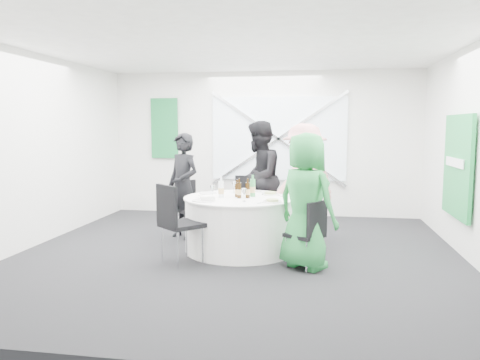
% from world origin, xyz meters
% --- Properties ---
extents(floor, '(6.00, 6.00, 0.00)m').
position_xyz_m(floor, '(0.00, 0.00, 0.00)').
color(floor, black).
rests_on(floor, ground).
extents(ceiling, '(6.00, 6.00, 0.00)m').
position_xyz_m(ceiling, '(0.00, 0.00, 2.80)').
color(ceiling, silver).
rests_on(ceiling, wall_back).
extents(wall_back, '(6.00, 0.00, 6.00)m').
position_xyz_m(wall_back, '(0.00, 3.00, 1.40)').
color(wall_back, silver).
rests_on(wall_back, floor).
extents(wall_front, '(6.00, 0.00, 6.00)m').
position_xyz_m(wall_front, '(0.00, -3.00, 1.40)').
color(wall_front, silver).
rests_on(wall_front, floor).
extents(wall_left, '(0.00, 6.00, 6.00)m').
position_xyz_m(wall_left, '(-3.00, 0.00, 1.40)').
color(wall_left, silver).
rests_on(wall_left, floor).
extents(wall_right, '(0.00, 6.00, 6.00)m').
position_xyz_m(wall_right, '(3.00, 0.00, 1.40)').
color(wall_right, silver).
rests_on(wall_right, floor).
extents(window_panel, '(2.60, 0.03, 1.60)m').
position_xyz_m(window_panel, '(0.30, 2.96, 1.50)').
color(window_panel, silver).
rests_on(window_panel, wall_back).
extents(window_brace_a, '(2.63, 0.05, 1.84)m').
position_xyz_m(window_brace_a, '(0.30, 2.92, 1.50)').
color(window_brace_a, silver).
rests_on(window_brace_a, window_panel).
extents(window_brace_b, '(2.63, 0.05, 1.84)m').
position_xyz_m(window_brace_b, '(0.30, 2.92, 1.50)').
color(window_brace_b, silver).
rests_on(window_brace_b, window_panel).
extents(green_banner, '(0.55, 0.04, 1.20)m').
position_xyz_m(green_banner, '(-2.00, 2.95, 1.70)').
color(green_banner, '#136133').
rests_on(green_banner, wall_back).
extents(green_sign, '(0.05, 1.20, 1.40)m').
position_xyz_m(green_sign, '(2.94, 0.60, 1.20)').
color(green_sign, '#18883B').
rests_on(green_sign, wall_right).
extents(banquet_table, '(1.56, 1.56, 0.76)m').
position_xyz_m(banquet_table, '(0.00, 0.20, 0.38)').
color(banquet_table, white).
rests_on(banquet_table, floor).
extents(chair_back, '(0.45, 0.46, 0.94)m').
position_xyz_m(chair_back, '(-0.06, 1.22, 0.55)').
color(chair_back, black).
rests_on(chair_back, floor).
extents(chair_back_left, '(0.57, 0.57, 0.89)m').
position_xyz_m(chair_back_left, '(-0.91, 0.88, 0.52)').
color(chair_back_left, black).
rests_on(chair_back_left, floor).
extents(chair_back_right, '(0.57, 0.56, 0.91)m').
position_xyz_m(chair_back_right, '(0.91, 0.73, 0.53)').
color(chair_back_right, black).
rests_on(chair_back_right, floor).
extents(chair_front_right, '(0.54, 0.54, 0.85)m').
position_xyz_m(chair_front_right, '(0.98, -0.52, 0.49)').
color(chair_front_right, black).
rests_on(chair_front_right, floor).
extents(chair_front_left, '(0.65, 0.65, 1.02)m').
position_xyz_m(chair_front_left, '(-0.69, -0.58, 0.60)').
color(chair_front_left, black).
rests_on(chair_front_left, floor).
extents(person_man_back_left, '(0.71, 0.65, 1.64)m').
position_xyz_m(person_man_back_left, '(-1.00, 0.82, 0.82)').
color(person_man_back_left, black).
rests_on(person_man_back_left, floor).
extents(person_man_back, '(0.59, 0.94, 1.83)m').
position_xyz_m(person_man_back, '(0.12, 1.29, 0.92)').
color(person_man_back, black).
rests_on(person_man_back, floor).
extents(person_woman_pink, '(1.22, 1.16, 1.78)m').
position_xyz_m(person_woman_pink, '(0.86, 0.96, 0.89)').
color(person_woman_pink, tan).
rests_on(person_woman_pink, floor).
extents(person_woman_green, '(0.97, 0.91, 1.67)m').
position_xyz_m(person_woman_green, '(0.92, -0.46, 0.83)').
color(person_woman_green, '#25893D').
rests_on(person_woman_green, floor).
extents(plate_back, '(0.26, 0.26, 0.01)m').
position_xyz_m(plate_back, '(0.00, 0.77, 0.77)').
color(plate_back, white).
rests_on(plate_back, banquet_table).
extents(plate_back_left, '(0.26, 0.26, 0.01)m').
position_xyz_m(plate_back_left, '(-0.52, 0.48, 0.77)').
color(plate_back_left, white).
rests_on(plate_back_left, banquet_table).
extents(plate_back_right, '(0.26, 0.26, 0.04)m').
position_xyz_m(plate_back_right, '(0.39, 0.51, 0.78)').
color(plate_back_right, white).
rests_on(plate_back_right, banquet_table).
extents(plate_front_right, '(0.25, 0.25, 0.04)m').
position_xyz_m(plate_front_right, '(0.49, -0.16, 0.78)').
color(plate_front_right, white).
rests_on(plate_front_right, banquet_table).
extents(plate_front_left, '(0.28, 0.28, 0.01)m').
position_xyz_m(plate_front_left, '(-0.43, -0.23, 0.77)').
color(plate_front_left, white).
rests_on(plate_front_left, banquet_table).
extents(napkin, '(0.21, 0.18, 0.05)m').
position_xyz_m(napkin, '(-0.37, -0.21, 0.80)').
color(napkin, white).
rests_on(napkin, plate_front_left).
extents(beer_bottle_a, '(0.06, 0.06, 0.25)m').
position_xyz_m(beer_bottle_a, '(-0.04, 0.21, 0.85)').
color(beer_bottle_a, '#3C240B').
rests_on(beer_bottle_a, banquet_table).
extents(beer_bottle_b, '(0.06, 0.06, 0.25)m').
position_xyz_m(beer_bottle_b, '(-0.03, 0.29, 0.85)').
color(beer_bottle_b, '#3C240B').
rests_on(beer_bottle_b, banquet_table).
extents(beer_bottle_c, '(0.06, 0.06, 0.27)m').
position_xyz_m(beer_bottle_c, '(0.12, 0.14, 0.86)').
color(beer_bottle_c, '#3C240B').
rests_on(beer_bottle_c, banquet_table).
extents(beer_bottle_d, '(0.06, 0.06, 0.27)m').
position_xyz_m(beer_bottle_d, '(0.00, 0.10, 0.87)').
color(beer_bottle_d, '#3C240B').
rests_on(beer_bottle_d, banquet_table).
extents(green_water_bottle, '(0.08, 0.08, 0.31)m').
position_xyz_m(green_water_bottle, '(0.17, 0.28, 0.88)').
color(green_water_bottle, '#3A974F').
rests_on(green_water_bottle, banquet_table).
extents(clear_water_bottle, '(0.08, 0.08, 0.29)m').
position_xyz_m(clear_water_bottle, '(-0.25, 0.12, 0.87)').
color(clear_water_bottle, white).
rests_on(clear_water_bottle, banquet_table).
extents(wine_glass_a, '(0.07, 0.07, 0.17)m').
position_xyz_m(wine_glass_a, '(-0.16, 0.59, 0.88)').
color(wine_glass_a, white).
rests_on(wine_glass_a, banquet_table).
extents(wine_glass_b, '(0.07, 0.07, 0.17)m').
position_xyz_m(wine_glass_b, '(0.11, -0.14, 0.88)').
color(wine_glass_b, white).
rests_on(wine_glass_b, banquet_table).
extents(wine_glass_c, '(0.07, 0.07, 0.17)m').
position_xyz_m(wine_glass_c, '(-0.37, 0.11, 0.88)').
color(wine_glass_c, white).
rests_on(wine_glass_c, banquet_table).
extents(wine_glass_d, '(0.07, 0.07, 0.17)m').
position_xyz_m(wine_glass_d, '(0.13, 0.58, 0.88)').
color(wine_glass_d, white).
rests_on(wine_glass_d, banquet_table).
extents(fork_a, '(0.10, 0.13, 0.01)m').
position_xyz_m(fork_a, '(0.55, 0.37, 0.76)').
color(fork_a, silver).
rests_on(fork_a, banquet_table).
extents(knife_a, '(0.09, 0.14, 0.01)m').
position_xyz_m(knife_a, '(0.40, 0.61, 0.76)').
color(knife_a, silver).
rests_on(knife_a, banquet_table).
extents(fork_b, '(0.15, 0.03, 0.01)m').
position_xyz_m(fork_b, '(0.22, 0.73, 0.76)').
color(fork_b, silver).
rests_on(fork_b, banquet_table).
extents(knife_b, '(0.15, 0.02, 0.01)m').
position_xyz_m(knife_b, '(-0.15, 0.76, 0.76)').
color(knife_b, silver).
rests_on(knife_b, banquet_table).
extents(fork_c, '(0.10, 0.13, 0.01)m').
position_xyz_m(fork_c, '(-0.54, -0.01, 0.76)').
color(fork_c, silver).
rests_on(fork_c, banquet_table).
extents(knife_c, '(0.10, 0.13, 0.01)m').
position_xyz_m(knife_c, '(-0.33, -0.27, 0.76)').
color(knife_c, silver).
rests_on(knife_c, banquet_table).
extents(fork_d, '(0.10, 0.13, 0.01)m').
position_xyz_m(fork_d, '(-0.35, 0.65, 0.76)').
color(fork_d, silver).
rests_on(fork_d, banquet_table).
extents(knife_d, '(0.08, 0.14, 0.01)m').
position_xyz_m(knife_d, '(-0.57, 0.27, 0.76)').
color(knife_d, silver).
rests_on(knife_d, banquet_table).
extents(fork_e, '(0.10, 0.13, 0.01)m').
position_xyz_m(fork_e, '(0.35, -0.26, 0.76)').
color(fork_e, silver).
rests_on(fork_e, banquet_table).
extents(knife_e, '(0.11, 0.12, 0.01)m').
position_xyz_m(knife_e, '(0.52, -0.04, 0.76)').
color(knife_e, silver).
rests_on(knife_e, banquet_table).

